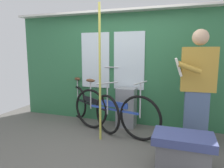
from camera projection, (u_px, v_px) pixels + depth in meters
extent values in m
cube|color=#56544F|center=(98.00, 149.00, 3.10)|extent=(5.51, 4.11, 0.04)
cube|color=#2D6B42|center=(122.00, 69.00, 4.11)|extent=(4.51, 0.08, 2.14)
cube|color=silver|center=(95.00, 60.00, 4.21)|extent=(0.60, 0.02, 1.10)
cube|color=silver|center=(129.00, 61.00, 3.99)|extent=(0.60, 0.02, 1.10)
cylinder|color=#B2B2B7|center=(111.00, 67.00, 4.10)|extent=(0.28, 0.02, 0.02)
cube|color=silver|center=(121.00, 11.00, 3.85)|extent=(4.51, 0.28, 0.04)
torus|color=black|center=(140.00, 118.00, 3.32)|extent=(0.73, 0.23, 0.74)
torus|color=black|center=(91.00, 109.00, 3.87)|extent=(0.73, 0.23, 0.74)
cube|color=#2D4CB2|center=(114.00, 110.00, 3.59)|extent=(0.93, 0.27, 0.03)
cube|color=#2D4CB2|center=(114.00, 104.00, 3.57)|extent=(0.54, 0.17, 0.10)
cylinder|color=#B7B7BC|center=(91.00, 95.00, 3.83)|extent=(0.02, 0.02, 0.53)
ellipsoid|color=brown|center=(90.00, 80.00, 3.79)|extent=(0.22, 0.14, 0.06)
cylinder|color=#B7B7BC|center=(140.00, 101.00, 3.27)|extent=(0.02, 0.02, 0.57)
cylinder|color=#B7B7BC|center=(141.00, 83.00, 3.23)|extent=(0.13, 0.43, 0.02)
torus|color=black|center=(107.00, 114.00, 3.60)|extent=(0.60, 0.43, 0.69)
torus|color=black|center=(78.00, 102.00, 4.48)|extent=(0.60, 0.43, 0.69)
cube|color=black|center=(91.00, 104.00, 4.03)|extent=(0.88, 0.62, 0.03)
cube|color=black|center=(91.00, 100.00, 4.02)|extent=(0.51, 0.36, 0.10)
cylinder|color=#B7B7BC|center=(78.00, 91.00, 4.44)|extent=(0.02, 0.02, 0.50)
ellipsoid|color=brown|center=(77.00, 79.00, 4.40)|extent=(0.22, 0.19, 0.06)
cylinder|color=#B7B7BC|center=(107.00, 99.00, 3.56)|extent=(0.02, 0.02, 0.54)
cylinder|color=#B7B7BC|center=(107.00, 83.00, 3.52)|extent=(0.27, 0.38, 0.02)
cube|color=slate|center=(195.00, 119.00, 3.11)|extent=(0.35, 0.20, 0.85)
cube|color=#B78C33|center=(199.00, 69.00, 3.00)|extent=(0.49, 0.23, 0.64)
sphere|color=tan|center=(201.00, 37.00, 2.93)|extent=(0.23, 0.23, 0.23)
cube|color=silver|center=(178.00, 67.00, 3.06)|extent=(0.13, 0.35, 0.26)
cylinder|color=#B78C33|center=(190.00, 68.00, 2.82)|extent=(0.31, 0.09, 0.17)
cylinder|color=#B78C33|center=(187.00, 66.00, 3.23)|extent=(0.31, 0.09, 0.17)
cube|color=gray|center=(126.00, 107.00, 3.96)|extent=(0.35, 0.28, 0.74)
cylinder|color=#C6C14C|center=(100.00, 74.00, 3.25)|extent=(0.04, 0.04, 2.14)
cube|color=#3D477F|center=(183.00, 139.00, 2.46)|extent=(0.70, 0.44, 0.10)
cube|color=slate|center=(182.00, 156.00, 2.50)|extent=(0.60, 0.36, 0.35)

